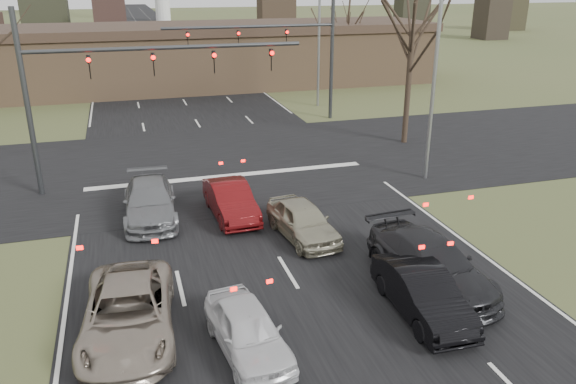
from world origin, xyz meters
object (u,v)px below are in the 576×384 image
object	(u,v)px
mast_arm_far	(291,45)
car_white_sedan	(248,330)
car_black_hatch	(422,293)
car_silver_ahead	(303,221)
mast_arm_near	(105,77)
car_grey_ahead	(150,201)
streetlight_right_near	(432,61)
car_red_ahead	(231,200)
building	(196,55)
car_charcoal_sedan	(430,264)
car_silver_suv	(128,313)
streetlight_right_far	(317,29)

from	to	relation	value
mast_arm_far	car_white_sedan	xyz separation A→B (m)	(-8.35, -23.67, -4.38)
car_black_hatch	car_silver_ahead	size ratio (longest dim) A/B	1.03
mast_arm_near	car_grey_ahead	world-z (taller)	mast_arm_near
streetlight_right_near	car_red_ahead	xyz separation A→B (m)	(-9.69, -1.87, -4.89)
mast_arm_near	streetlight_right_near	size ratio (longest dim) A/B	1.21
building	car_silver_ahead	size ratio (longest dim) A/B	10.52
car_black_hatch	car_silver_ahead	xyz separation A→B (m)	(-1.69, 5.80, 0.00)
car_grey_ahead	car_red_ahead	size ratio (longest dim) A/B	1.17
car_white_sedan	car_charcoal_sedan	distance (m)	6.38
car_black_hatch	mast_arm_near	bearing A→B (deg)	123.05
car_silver_suv	car_silver_ahead	world-z (taller)	car_silver_suv
building	car_silver_ahead	bearing A→B (deg)	-91.25
building	streetlight_right_near	xyz separation A→B (m)	(6.82, -28.00, 2.92)
mast_arm_near	car_white_sedan	distance (m)	14.70
building	car_white_sedan	world-z (taller)	building
building	streetlight_right_near	world-z (taller)	streetlight_right_near
car_silver_ahead	streetlight_right_far	bearing A→B (deg)	62.62
mast_arm_near	streetlight_right_near	distance (m)	14.38
building	mast_arm_far	bearing A→B (deg)	-74.42
building	mast_arm_far	world-z (taller)	mast_arm_far
building	car_red_ahead	xyz separation A→B (m)	(-2.87, -29.87, -1.97)
mast_arm_near	streetlight_right_far	distance (m)	20.20
mast_arm_far	car_charcoal_sedan	xyz separation A→B (m)	(-2.18, -22.04, -4.25)
car_red_ahead	streetlight_right_near	bearing A→B (deg)	8.00
mast_arm_far	car_silver_suv	size ratio (longest dim) A/B	2.17
car_black_hatch	car_red_ahead	distance (m)	9.35
car_grey_ahead	streetlight_right_near	bearing A→B (deg)	7.28
streetlight_right_near	car_silver_suv	size ratio (longest dim) A/B	1.95
streetlight_right_near	car_silver_ahead	distance (m)	10.09
mast_arm_far	car_grey_ahead	distance (m)	17.93
car_grey_ahead	mast_arm_far	bearing A→B (deg)	56.49
mast_arm_far	streetlight_right_near	distance (m)	13.28
mast_arm_near	car_charcoal_sedan	xyz separation A→B (m)	(9.23, -12.04, -4.31)
mast_arm_far	car_white_sedan	size ratio (longest dim) A/B	2.96
streetlight_right_far	car_charcoal_sedan	size ratio (longest dim) A/B	1.89
mast_arm_near	car_grey_ahead	distance (m)	6.12
streetlight_right_near	car_silver_ahead	world-z (taller)	streetlight_right_near
streetlight_right_near	car_grey_ahead	distance (m)	13.76
car_charcoal_sedan	streetlight_right_far	bearing A→B (deg)	73.85
mast_arm_far	car_grey_ahead	xyz separation A→B (m)	(-10.18, -14.12, -4.30)
mast_arm_near	car_silver_ahead	size ratio (longest dim) A/B	3.01
mast_arm_far	car_black_hatch	distance (m)	24.00
car_white_sedan	car_silver_ahead	world-z (taller)	car_silver_ahead
building	streetlight_right_near	distance (m)	28.97
mast_arm_far	car_grey_ahead	size ratio (longest dim) A/B	2.24
car_silver_suv	car_grey_ahead	distance (m)	8.06
car_silver_suv	mast_arm_far	bearing A→B (deg)	67.76
car_black_hatch	car_charcoal_sedan	xyz separation A→B (m)	(1.02, 1.35, 0.08)
mast_arm_near	car_grey_ahead	xyz separation A→B (m)	(1.23, -4.12, -4.35)
building	car_charcoal_sedan	xyz separation A→B (m)	(2.00, -37.04, -1.90)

